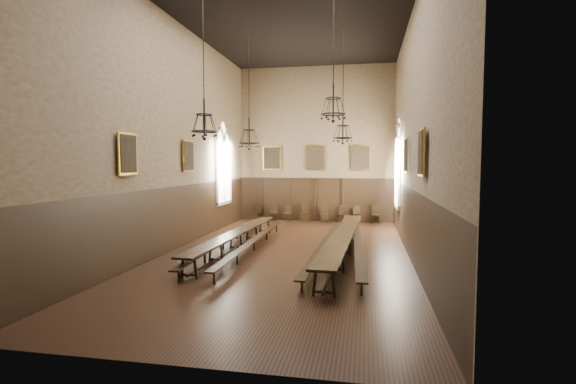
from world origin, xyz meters
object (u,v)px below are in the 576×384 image
(bench_right_inner, at_px, (324,248))
(chair_5, at_px, (341,217))
(chair_0, at_px, (257,216))
(chandelier_front_right, at_px, (333,104))
(chair_4, at_px, (324,217))
(chandelier_front_left, at_px, (204,121))
(chair_3, at_px, (305,216))
(chair_6, at_px, (357,218))
(chandelier_back_right, at_px, (343,131))
(chair_1, at_px, (274,216))
(chair_7, at_px, (376,218))
(bench_left_outer, at_px, (223,242))
(bench_left_inner, at_px, (254,243))
(chandelier_back_left, at_px, (249,136))
(chair_2, at_px, (287,216))
(bench_right_outer, at_px, (358,247))
(table_left, at_px, (236,241))
(table_right, at_px, (343,245))

(bench_right_inner, relative_size, chair_5, 10.38)
(chair_0, relative_size, chandelier_front_right, 0.21)
(chair_0, bearing_deg, chair_4, 12.95)
(chandelier_front_left, bearing_deg, bench_right_inner, 38.13)
(chair_3, relative_size, chair_6, 1.06)
(chair_6, height_order, chandelier_back_right, chandelier_back_right)
(chair_1, xyz_separation_m, chair_4, (2.99, -0.09, -0.03))
(chair_4, bearing_deg, chair_7, -1.72)
(bench_left_outer, height_order, bench_left_inner, bench_left_outer)
(chandelier_back_right, bearing_deg, chair_7, 74.79)
(bench_left_outer, height_order, chandelier_back_left, chandelier_back_left)
(bench_right_inner, bearing_deg, chair_2, 108.95)
(bench_right_outer, height_order, chair_5, chair_5)
(table_left, bearing_deg, chandelier_front_left, -90.13)
(bench_right_inner, bearing_deg, chandelier_front_right, -77.44)
(chair_3, height_order, chandelier_front_left, chandelier_front_left)
(bench_right_outer, xyz_separation_m, chandelier_front_left, (-4.72, -3.08, 4.42))
(chandelier_front_left, bearing_deg, chandelier_back_right, 54.94)
(table_right, xyz_separation_m, chair_0, (-5.53, 8.73, -0.15))
(chair_4, relative_size, chandelier_back_right, 0.19)
(table_right, distance_m, chair_3, 9.11)
(chair_7, bearing_deg, table_left, -132.52)
(chair_1, xyz_separation_m, chair_7, (5.92, -0.02, 0.01))
(table_left, distance_m, bench_left_outer, 0.55)
(chair_0, xyz_separation_m, chair_2, (1.82, -0.02, 0.02))
(table_right, relative_size, chair_5, 11.27)
(bench_left_inner, xyz_separation_m, chair_1, (-1.08, 8.36, 0.01))
(table_left, bearing_deg, chair_4, 72.41)
(table_right, relative_size, chandelier_back_right, 2.29)
(bench_left_inner, xyz_separation_m, chair_7, (4.84, 8.33, 0.02))
(bench_right_outer, bearing_deg, table_left, 179.51)
(table_right, bearing_deg, table_left, 175.59)
(chair_7, height_order, chandelier_front_left, chandelier_front_left)
(table_right, height_order, chair_5, chair_5)
(chair_3, relative_size, chandelier_front_right, 0.24)
(table_left, height_order, chair_6, chair_6)
(bench_right_inner, relative_size, chair_3, 9.79)
(chair_3, relative_size, chandelier_back_right, 0.22)
(chair_2, relative_size, chandelier_front_left, 0.20)
(chair_1, bearing_deg, bench_right_inner, -76.89)
(bench_right_inner, height_order, chair_4, chair_4)
(chair_0, xyz_separation_m, chandelier_front_right, (5.32, -10.97, 4.96))
(table_left, xyz_separation_m, bench_right_inner, (3.47, -0.39, -0.08))
(table_right, height_order, chandelier_back_left, chandelier_back_left)
(chair_4, height_order, chair_6, chair_6)
(chair_3, distance_m, chandelier_front_left, 12.41)
(chair_2, xyz_separation_m, chandelier_front_right, (3.50, -10.96, 4.94))
(bench_right_outer, bearing_deg, bench_right_inner, -164.46)
(chair_4, height_order, chair_7, chair_7)
(bench_right_outer, height_order, chandelier_front_left, chandelier_front_left)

